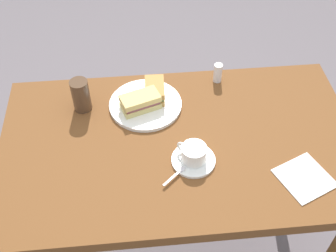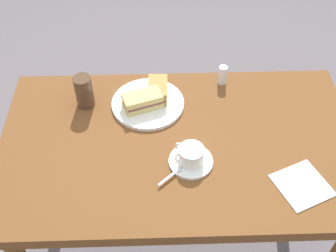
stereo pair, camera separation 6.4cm
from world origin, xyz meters
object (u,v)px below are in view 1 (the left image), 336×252
drinking_glass (81,95)px  coffee_cup (193,153)px  sandwich_plate (145,105)px  sandwich_back (155,91)px  salt_shaker (218,73)px  sandwich_front (140,102)px  coffee_saucer (193,160)px  spoon (178,173)px  napkin (305,178)px  dining_table (179,159)px

drinking_glass → coffee_cup: bearing=142.2°
sandwich_plate → sandwich_back: size_ratio=2.22×
drinking_glass → sandwich_plate: bearing=176.9°
coffee_cup → salt_shaker: salt_shaker is taller
sandwich_front → salt_shaker: 0.33m
sandwich_plate → drinking_glass: drinking_glass is taller
coffee_saucer → coffee_cup: (0.00, -0.00, 0.04)m
spoon → drinking_glass: 0.45m
sandwich_front → sandwich_back: bearing=-135.6°
sandwich_back → napkin: size_ratio=0.79×
dining_table → coffee_saucer: coffee_saucer is taller
sandwich_front → coffee_saucer: sandwich_front is taller
napkin → coffee_saucer: bearing=-16.6°
sandwich_back → spoon: bearing=97.3°
coffee_saucer → salt_shaker: 0.41m
sandwich_front → sandwich_back: same height
dining_table → sandwich_plate: (0.11, -0.18, 0.11)m
drinking_glass → spoon: bearing=132.8°
dining_table → coffee_cup: 0.17m
coffee_cup → drinking_glass: size_ratio=0.76×
sandwich_plate → spoon: (-0.08, 0.32, 0.01)m
sandwich_back → salt_shaker: (-0.25, -0.08, -0.00)m
coffee_cup → drinking_glass: (0.36, -0.28, 0.02)m
dining_table → salt_shaker: bearing=-121.3°
sandwich_front → spoon: 0.32m
sandwich_back → drinking_glass: drinking_glass is taller
sandwich_plate → coffee_cup: 0.30m
dining_table → sandwich_back: bearing=-72.1°
napkin → salt_shaker: size_ratio=1.94×
spoon → salt_shaker: 0.48m
dining_table → sandwich_front: 0.25m
sandwich_back → drinking_glass: (0.26, 0.02, 0.02)m
salt_shaker → sandwich_back: bearing=17.8°
sandwich_back → spoon: sandwich_back is taller
sandwich_front → dining_table: bearing=127.9°
napkin → salt_shaker: salt_shaker is taller
sandwich_front → napkin: size_ratio=1.01×
dining_table → drinking_glass: (0.33, -0.19, 0.16)m
sandwich_plate → coffee_saucer: 0.30m
dining_table → sandwich_back: size_ratio=10.25×
sandwich_plate → salt_shaker: size_ratio=3.40×
sandwich_back → drinking_glass: bearing=4.6°
napkin → dining_table: bearing=-27.2°
dining_table → sandwich_back: sandwich_back is taller
sandwich_plate → sandwich_front: (0.02, 0.02, 0.03)m
sandwich_plate → coffee_cup: bearing=117.1°
coffee_cup → sandwich_back: bearing=-71.6°
spoon → napkin: (-0.39, 0.05, -0.01)m
sandwich_back → coffee_saucer: size_ratio=0.83×
sandwich_front → napkin: bearing=144.7°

